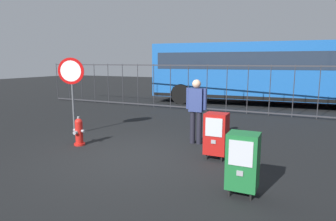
{
  "coord_description": "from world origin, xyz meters",
  "views": [
    {
      "loc": [
        3.41,
        -5.45,
        2.13
      ],
      "look_at": [
        0.3,
        1.2,
        0.9
      ],
      "focal_mm": 31.59,
      "sensor_mm": 36.0,
      "label": 1
    }
  ],
  "objects_px": {
    "newspaper_box_primary": "(243,161)",
    "bus_near": "(261,70)",
    "fire_hydrant": "(79,132)",
    "bus_far": "(333,69)",
    "newspaper_box_secondary": "(216,134)",
    "stop_sign": "(72,80)",
    "pedestrian": "(196,108)"
  },
  "relations": [
    {
      "from": "fire_hydrant",
      "to": "pedestrian",
      "type": "xyz_separation_m",
      "value": [
        2.66,
        1.4,
        0.6
      ]
    },
    {
      "from": "newspaper_box_secondary",
      "to": "bus_near",
      "type": "height_order",
      "value": "bus_near"
    },
    {
      "from": "fire_hydrant",
      "to": "newspaper_box_primary",
      "type": "bearing_deg",
      "value": -14.54
    },
    {
      "from": "pedestrian",
      "to": "bus_near",
      "type": "distance_m",
      "value": 8.1
    },
    {
      "from": "newspaper_box_primary",
      "to": "stop_sign",
      "type": "distance_m",
      "value": 5.78
    },
    {
      "from": "pedestrian",
      "to": "bus_far",
      "type": "xyz_separation_m",
      "value": [
        3.83,
        12.38,
        0.76
      ]
    },
    {
      "from": "bus_near",
      "to": "bus_far",
      "type": "relative_size",
      "value": 1.01
    },
    {
      "from": "fire_hydrant",
      "to": "bus_far",
      "type": "distance_m",
      "value": 15.29
    },
    {
      "from": "newspaper_box_primary",
      "to": "stop_sign",
      "type": "bearing_deg",
      "value": 159.35
    },
    {
      "from": "fire_hydrant",
      "to": "pedestrian",
      "type": "bearing_deg",
      "value": 27.85
    },
    {
      "from": "newspaper_box_primary",
      "to": "newspaper_box_secondary",
      "type": "bearing_deg",
      "value": 119.3
    },
    {
      "from": "pedestrian",
      "to": "bus_far",
      "type": "relative_size",
      "value": 0.16
    },
    {
      "from": "stop_sign",
      "to": "newspaper_box_primary",
      "type": "bearing_deg",
      "value": -20.65
    },
    {
      "from": "fire_hydrant",
      "to": "newspaper_box_primary",
      "type": "distance_m",
      "value": 4.5
    },
    {
      "from": "bus_far",
      "to": "stop_sign",
      "type": "bearing_deg",
      "value": -121.03
    },
    {
      "from": "newspaper_box_primary",
      "to": "bus_far",
      "type": "xyz_separation_m",
      "value": [
        2.14,
        14.91,
        1.14
      ]
    },
    {
      "from": "newspaper_box_secondary",
      "to": "bus_far",
      "type": "distance_m",
      "value": 13.73
    },
    {
      "from": "pedestrian",
      "to": "newspaper_box_secondary",
      "type": "bearing_deg",
      "value": -49.9
    },
    {
      "from": "fire_hydrant",
      "to": "pedestrian",
      "type": "height_order",
      "value": "pedestrian"
    },
    {
      "from": "newspaper_box_secondary",
      "to": "bus_far",
      "type": "height_order",
      "value": "bus_far"
    },
    {
      "from": "newspaper_box_primary",
      "to": "bus_near",
      "type": "relative_size",
      "value": 0.1
    },
    {
      "from": "fire_hydrant",
      "to": "stop_sign",
      "type": "distance_m",
      "value": 1.81
    },
    {
      "from": "bus_near",
      "to": "bus_far",
      "type": "height_order",
      "value": "same"
    },
    {
      "from": "newspaper_box_primary",
      "to": "bus_near",
      "type": "distance_m",
      "value": 10.71
    },
    {
      "from": "newspaper_box_primary",
      "to": "newspaper_box_secondary",
      "type": "distance_m",
      "value": 1.79
    },
    {
      "from": "newspaper_box_secondary",
      "to": "bus_far",
      "type": "bearing_deg",
      "value": 77.28
    },
    {
      "from": "stop_sign",
      "to": "newspaper_box_secondary",
      "type": "bearing_deg",
      "value": -5.68
    },
    {
      "from": "newspaper_box_secondary",
      "to": "fire_hydrant",
      "type": "bearing_deg",
      "value": -172.83
    },
    {
      "from": "fire_hydrant",
      "to": "bus_near",
      "type": "xyz_separation_m",
      "value": [
        3.1,
        9.45,
        1.36
      ]
    },
    {
      "from": "bus_far",
      "to": "newspaper_box_secondary",
      "type": "bearing_deg",
      "value": -103.72
    },
    {
      "from": "fire_hydrant",
      "to": "bus_near",
      "type": "distance_m",
      "value": 10.04
    },
    {
      "from": "newspaper_box_secondary",
      "to": "newspaper_box_primary",
      "type": "bearing_deg",
      "value": -60.7
    }
  ]
}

